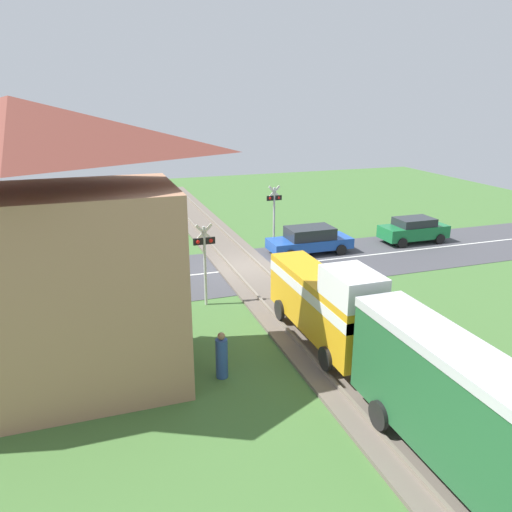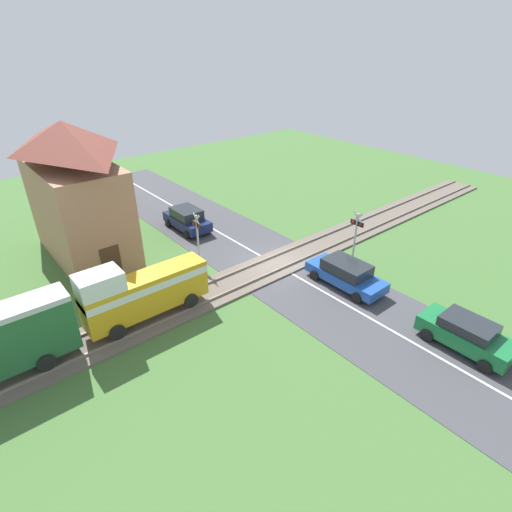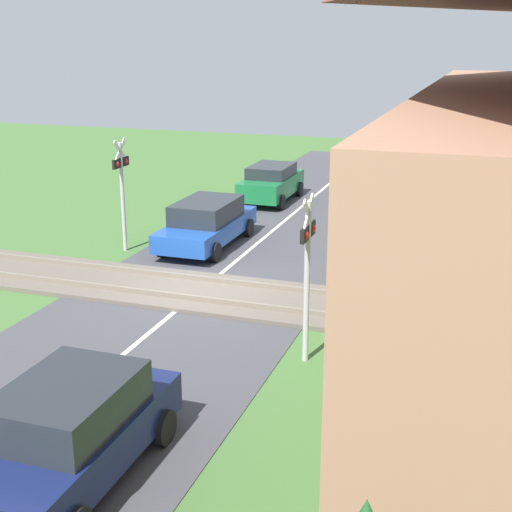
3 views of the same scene
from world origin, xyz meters
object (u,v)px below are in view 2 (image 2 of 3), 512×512
object	(u,v)px
car_far_side	(187,219)
crossing_signal_west_approach	(356,232)
car_behind_queue	(466,334)
car_near_crossing	(346,273)
station_building	(77,195)
pedestrian_by_station	(102,283)
crossing_signal_east_approach	(197,234)

from	to	relation	value
car_far_side	crossing_signal_west_approach	xyz separation A→B (m)	(-10.94, -5.12, 1.38)
crossing_signal_west_approach	car_behind_queue	bearing A→B (deg)	164.33
car_near_crossing	station_building	bearing A→B (deg)	37.02
station_building	pedestrian_by_station	world-z (taller)	station_building
car_behind_queue	pedestrian_by_station	bearing A→B (deg)	36.38
car_far_side	station_building	distance (m)	7.64
car_behind_queue	pedestrian_by_station	xyz separation A→B (m)	(14.65, 10.79, -0.10)
crossing_signal_west_approach	crossing_signal_east_approach	xyz separation A→B (m)	(5.81, 7.37, 0.00)
car_near_crossing	car_behind_queue	size ratio (longest dim) A/B	1.15
car_behind_queue	crossing_signal_west_approach	distance (m)	8.43
station_building	pedestrian_by_station	distance (m)	6.15
car_far_side	pedestrian_by_station	distance (m)	9.00
car_behind_queue	pedestrian_by_station	distance (m)	18.20
station_building	car_behind_queue	bearing A→B (deg)	-153.62
station_building	crossing_signal_east_approach	bearing A→B (deg)	-141.71
crossing_signal_east_approach	station_building	distance (m)	7.72
car_near_crossing	crossing_signal_west_approach	xyz separation A→B (m)	(1.26, -2.24, 1.43)
crossing_signal_west_approach	crossing_signal_east_approach	bearing A→B (deg)	51.74
car_near_crossing	station_building	size ratio (longest dim) A/B	0.53
crossing_signal_west_approach	station_building	world-z (taller)	station_building
crossing_signal_west_approach	car_near_crossing	bearing A→B (deg)	119.31
car_behind_queue	crossing_signal_west_approach	size ratio (longest dim) A/B	1.14
car_near_crossing	crossing_signal_east_approach	world-z (taller)	crossing_signal_east_approach
crossing_signal_west_approach	pedestrian_by_station	distance (m)	14.71
crossing_signal_west_approach	pedestrian_by_station	size ratio (longest dim) A/B	2.30
crossing_signal_east_approach	station_building	bearing A→B (deg)	38.29
car_near_crossing	pedestrian_by_station	bearing A→B (deg)	53.76
car_near_crossing	pedestrian_by_station	xyz separation A→B (m)	(7.91, 10.79, -0.09)
car_behind_queue	crossing_signal_east_approach	xyz separation A→B (m)	(13.81, 5.12, 1.42)
crossing_signal_west_approach	station_building	xyz separation A→B (m)	(11.69, 12.01, 1.85)
crossing_signal_west_approach	pedestrian_by_station	xyz separation A→B (m)	(6.65, 13.04, -1.52)
car_near_crossing	crossing_signal_west_approach	size ratio (longest dim) A/B	1.32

